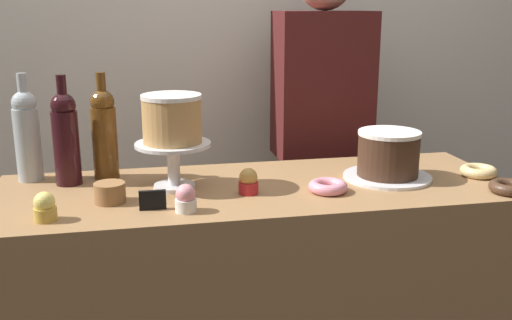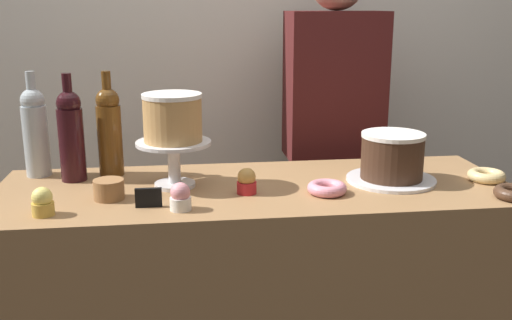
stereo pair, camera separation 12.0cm
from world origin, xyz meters
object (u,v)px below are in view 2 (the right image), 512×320
at_px(barista_figure, 332,158).
at_px(chocolate_round_cake, 392,156).
at_px(white_layer_cake, 173,118).
at_px(cupcake_caramel, 247,182).
at_px(cookie_stack, 109,189).
at_px(wine_bottle_clear, 35,130).
at_px(wine_bottle_amber, 109,130).
at_px(cake_stand_pedestal, 174,156).
at_px(price_sign_chalkboard, 149,198).
at_px(cupcake_lemon, 43,202).
at_px(cupcake_strawberry, 180,197).
at_px(wine_bottle_dark_red, 71,134).
at_px(donut_glazed, 486,176).
at_px(donut_pink, 327,188).

bearing_deg(barista_figure, chocolate_round_cake, -85.05).
xyz_separation_m(white_layer_cake, cupcake_caramel, (0.20, -0.09, -0.17)).
relative_size(chocolate_round_cake, cookie_stack, 2.25).
bearing_deg(wine_bottle_clear, wine_bottle_amber, -5.69).
bearing_deg(cake_stand_pedestal, wine_bottle_clear, 157.78).
height_order(cake_stand_pedestal, price_sign_chalkboard, cake_stand_pedestal).
bearing_deg(chocolate_round_cake, cupcake_lemon, -169.84).
height_order(cookie_stack, barista_figure, barista_figure).
relative_size(cupcake_lemon, cupcake_caramel, 1.00).
bearing_deg(cupcake_strawberry, cake_stand_pedestal, 94.31).
xyz_separation_m(chocolate_round_cake, cookie_stack, (-0.83, -0.06, -0.05)).
bearing_deg(wine_bottle_clear, cake_stand_pedestal, -22.22).
xyz_separation_m(wine_bottle_dark_red, donut_glazed, (1.24, -0.17, -0.13)).
xyz_separation_m(wine_bottle_clear, wine_bottle_dark_red, (0.12, -0.07, 0.00)).
height_order(wine_bottle_clear, wine_bottle_dark_red, same).
xyz_separation_m(cake_stand_pedestal, cupcake_caramel, (0.20, -0.09, -0.06)).
bearing_deg(chocolate_round_cake, price_sign_chalkboard, -168.51).
relative_size(white_layer_cake, cookie_stack, 2.03).
xyz_separation_m(cookie_stack, price_sign_chalkboard, (0.11, -0.08, -0.00)).
xyz_separation_m(cupcake_strawberry, cookie_stack, (-0.19, 0.12, -0.01)).
relative_size(cake_stand_pedestal, wine_bottle_clear, 0.67).
relative_size(cookie_stack, price_sign_chalkboard, 1.20).
relative_size(donut_glazed, cookie_stack, 1.33).
bearing_deg(wine_bottle_dark_red, cupcake_lemon, -94.72).
xyz_separation_m(donut_pink, barista_figure, (0.18, 0.62, -0.08)).
xyz_separation_m(wine_bottle_clear, cupcake_lemon, (0.09, -0.38, -0.11)).
distance_m(white_layer_cake, cookie_stack, 0.27).
bearing_deg(cupcake_lemon, donut_glazed, 6.40).
bearing_deg(wine_bottle_amber, price_sign_chalkboard, -68.36).
bearing_deg(cupcake_caramel, donut_glazed, 2.30).
relative_size(white_layer_cake, donut_glazed, 1.53).
relative_size(white_layer_cake, cupcake_lemon, 2.30).
distance_m(cupcake_caramel, barista_figure, 0.72).
xyz_separation_m(white_layer_cake, donut_glazed, (0.94, -0.06, -0.19)).
xyz_separation_m(wine_bottle_clear, cookie_stack, (0.24, -0.27, -0.12)).
relative_size(cupcake_lemon, donut_pink, 0.66).
relative_size(wine_bottle_amber, price_sign_chalkboard, 4.65).
xyz_separation_m(wine_bottle_amber, barista_figure, (0.80, 0.35, -0.21)).
height_order(white_layer_cake, donut_glazed, white_layer_cake).
xyz_separation_m(white_layer_cake, cupcake_strawberry, (0.02, -0.21, -0.17)).
xyz_separation_m(cupcake_lemon, cupcake_strawberry, (0.35, -0.00, 0.00)).
bearing_deg(white_layer_cake, donut_glazed, -3.84).
xyz_separation_m(chocolate_round_cake, cupcake_strawberry, (-0.63, -0.18, -0.04)).
height_order(cupcake_strawberry, barista_figure, barista_figure).
bearing_deg(cupcake_lemon, cake_stand_pedestal, 31.86).
xyz_separation_m(wine_bottle_clear, barista_figure, (1.03, 0.33, -0.21)).
bearing_deg(wine_bottle_dark_red, barista_figure, 23.30).
bearing_deg(cupcake_lemon, white_layer_cake, 31.86).
relative_size(wine_bottle_amber, barista_figure, 0.20).
bearing_deg(cupcake_lemon, wine_bottle_dark_red, 85.28).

